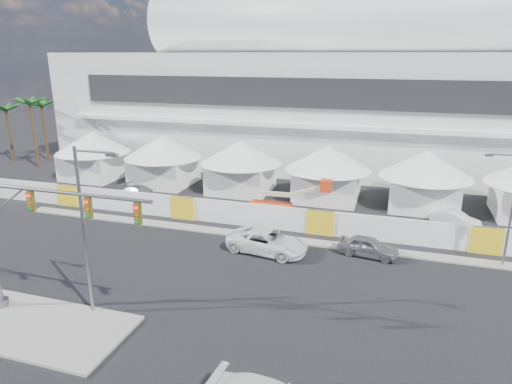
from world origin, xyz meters
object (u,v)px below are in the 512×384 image
(boom_lift, at_px, (278,205))
(streetlight_median, at_px, (87,221))
(sedan_silver, at_px, (368,246))
(lot_car_c, at_px, (141,194))
(pickup_curb, at_px, (267,242))
(streetlight_curb, at_px, (510,202))
(lot_car_a, at_px, (456,219))
(traffic_mast, at_px, (19,236))

(boom_lift, bearing_deg, streetlight_median, -107.91)
(sedan_silver, xyz_separation_m, lot_car_c, (-22.25, 6.42, -0.00))
(pickup_curb, bearing_deg, streetlight_curb, -72.46)
(lot_car_c, distance_m, boom_lift, 13.94)
(pickup_curb, distance_m, boom_lift, 7.83)
(sedan_silver, xyz_separation_m, boom_lift, (-8.31, 6.15, 0.26))
(sedan_silver, distance_m, streetlight_curb, 9.58)
(sedan_silver, xyz_separation_m, streetlight_median, (-13.79, -12.27, 4.75))
(sedan_silver, distance_m, streetlight_median, 19.06)
(lot_car_c, height_order, streetlight_curb, streetlight_curb)
(sedan_silver, bearing_deg, streetlight_median, 140.22)
(streetlight_curb, bearing_deg, lot_car_a, 107.15)
(streetlight_median, relative_size, streetlight_curb, 1.18)
(sedan_silver, height_order, streetlight_curb, streetlight_curb)
(lot_car_c, bearing_deg, traffic_mast, -149.26)
(lot_car_c, distance_m, streetlight_curb, 31.66)
(sedan_silver, relative_size, pickup_curb, 0.72)
(sedan_silver, relative_size, lot_car_a, 1.09)
(streetlight_median, relative_size, boom_lift, 1.29)
(pickup_curb, distance_m, streetlight_median, 13.49)
(pickup_curb, xyz_separation_m, traffic_mast, (-10.18, -11.86, 3.86))
(boom_lift, bearing_deg, lot_car_a, 6.26)
(pickup_curb, xyz_separation_m, boom_lift, (-1.29, 7.72, 0.17))
(lot_car_c, height_order, streetlight_median, streetlight_median)
(streetlight_curb, bearing_deg, traffic_mast, -150.83)
(lot_car_a, distance_m, streetlight_median, 29.19)
(lot_car_a, bearing_deg, boom_lift, 123.37)
(lot_car_a, bearing_deg, lot_car_c, 119.18)
(lot_car_c, bearing_deg, streetlight_median, -139.15)
(streetlight_curb, bearing_deg, lot_car_c, 170.13)
(streetlight_curb, bearing_deg, pickup_curb, -170.60)
(lot_car_a, distance_m, boom_lift, 14.97)
(sedan_silver, distance_m, traffic_mast, 22.19)
(lot_car_a, xyz_separation_m, streetlight_median, (-20.31, -20.40, 4.83))
(sedan_silver, relative_size, boom_lift, 0.59)
(streetlight_median, bearing_deg, lot_car_a, 45.14)
(streetlight_curb, xyz_separation_m, boom_lift, (-17.03, 5.12, -3.58))
(traffic_mast, bearing_deg, streetlight_median, 18.86)
(streetlight_median, distance_m, streetlight_curb, 26.15)
(lot_car_c, bearing_deg, boom_lift, -74.59)
(boom_lift, bearing_deg, streetlight_curb, -18.10)
(streetlight_curb, bearing_deg, boom_lift, 163.26)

